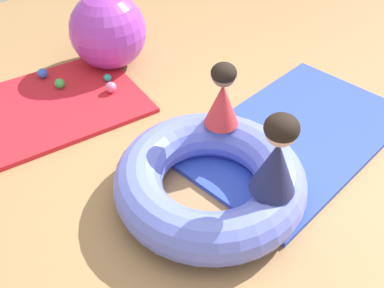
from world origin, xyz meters
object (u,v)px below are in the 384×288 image
play_ball_pink (111,87)px  play_ball_blue (43,73)px  play_ball_green (60,84)px  play_ball_teal (107,78)px  exercise_ball_large (108,31)px  play_ball_red (273,210)px  child_in_navy (277,156)px  child_in_red (223,96)px  play_ball_yellow (99,57)px  inflatable_cushion (210,180)px

play_ball_pink → play_ball_blue: play_ball_pink is taller
play_ball_green → play_ball_teal: play_ball_green is taller
play_ball_teal → play_ball_blue: play_ball_blue is taller
play_ball_teal → exercise_ball_large: 0.46m
play_ball_red → play_ball_pink: (-0.17, 1.86, 0.01)m
play_ball_red → play_ball_green: size_ratio=0.82×
child_in_navy → play_ball_blue: size_ratio=5.92×
play_ball_teal → play_ball_blue: bearing=138.1°
play_ball_green → exercise_ball_large: (0.60, 0.14, 0.27)m
child_in_red → play_ball_pink: child_in_red is taller
exercise_ball_large → play_ball_yellow: bearing=150.3°
play_ball_blue → exercise_ball_large: exercise_ball_large is taller
child_in_red → play_ball_blue: 1.96m
play_ball_pink → play_ball_teal: (0.06, 0.18, -0.01)m
play_ball_blue → exercise_ball_large: bearing=-9.7°
child_in_red → play_ball_teal: child_in_red is taller
play_ball_pink → exercise_ball_large: (0.26, 0.47, 0.27)m
play_ball_pink → play_ball_yellow: play_ball_pink is taller
play_ball_green → play_ball_teal: size_ratio=1.26×
play_ball_red → play_ball_pink: bearing=95.3°
play_ball_red → play_ball_green: bearing=103.1°
play_ball_teal → exercise_ball_large: bearing=55.3°
inflatable_cushion → play_ball_yellow: size_ratio=14.05×
play_ball_red → child_in_red: bearing=81.8°
play_ball_pink → play_ball_blue: 0.71m
child_in_navy → play_ball_pink: 1.94m
play_ball_red → exercise_ball_large: (0.09, 2.34, 0.28)m
child_in_navy → play_ball_green: bearing=37.1°
inflatable_cushion → play_ball_green: 1.83m
inflatable_cushion → play_ball_blue: inflatable_cushion is taller
child_in_red → play_ball_yellow: bearing=-146.5°
child_in_red → play_ball_green: child_in_red is taller
play_ball_blue → play_ball_pink: bearing=-56.1°
play_ball_green → inflatable_cushion: bearing=-80.9°
child_in_navy → play_ball_pink: child_in_navy is taller
play_ball_blue → exercise_ball_large: (0.66, -0.11, 0.27)m
child_in_red → play_ball_yellow: child_in_red is taller
play_ball_pink → play_ball_blue: size_ratio=1.07×
inflatable_cushion → play_ball_green: bearing=99.1°
child_in_red → play_ball_yellow: (-0.11, 1.72, -0.47)m
play_ball_blue → child_in_navy: bearing=-78.4°
inflatable_cushion → exercise_ball_large: size_ratio=1.79×
exercise_ball_large → child_in_navy: bearing=-93.8°
play_ball_teal → play_ball_yellow: (0.10, 0.35, 0.01)m
play_ball_teal → exercise_ball_large: (0.20, 0.29, 0.28)m
inflatable_cushion → play_ball_red: 0.46m
inflatable_cushion → play_ball_red: size_ratio=17.56×
play_ball_green → exercise_ball_large: bearing=13.0°
play_ball_green → play_ball_yellow: (0.50, 0.20, 0.00)m
play_ball_red → child_in_navy: bearing=-176.3°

